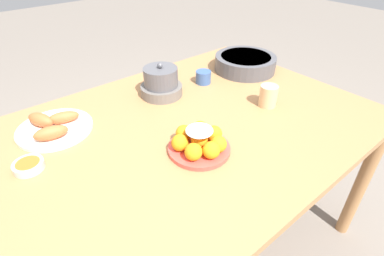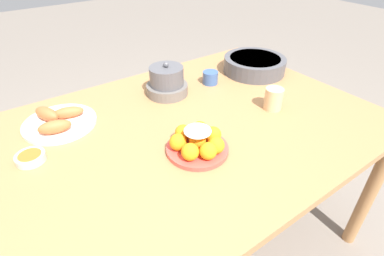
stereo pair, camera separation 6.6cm
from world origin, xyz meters
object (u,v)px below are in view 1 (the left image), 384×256
object	(u,v)px
seafood_platter	(53,127)
cup_near	(268,96)
cake_plate	(200,142)
dining_table	(186,142)
cup_far	(203,77)
warming_pot	(161,83)
serving_bowl	(245,63)
sauce_bowl	(29,165)

from	to	relation	value
seafood_platter	cup_near	distance (m)	0.86
cake_plate	seafood_platter	xyz separation A→B (m)	(-0.34, 0.44, -0.02)
dining_table	cup_far	world-z (taller)	cup_far
dining_table	warming_pot	world-z (taller)	warming_pot
cup_far	serving_bowl	bearing A→B (deg)	-5.54
warming_pot	sauce_bowl	bearing A→B (deg)	-167.31
serving_bowl	cup_far	distance (m)	0.27
sauce_bowl	cup_near	world-z (taller)	cup_near
cake_plate	cup_far	bearing A→B (deg)	47.06
dining_table	cup_near	distance (m)	0.40
cake_plate	serving_bowl	size ratio (longest dim) A/B	0.68
seafood_platter	warming_pot	bearing A→B (deg)	-2.77
warming_pot	cup_near	bearing A→B (deg)	-51.65
dining_table	sauce_bowl	distance (m)	0.56
cup_near	cup_far	world-z (taller)	cup_near
dining_table	seafood_platter	bearing A→B (deg)	144.83
cake_plate	warming_pot	bearing A→B (deg)	72.19
cup_far	cup_near	bearing A→B (deg)	-79.25
cake_plate	dining_table	bearing A→B (deg)	67.89
cup_far	warming_pot	bearing A→B (deg)	172.79
seafood_platter	warming_pot	xyz separation A→B (m)	(0.47, -0.02, 0.04)
dining_table	cup_near	world-z (taller)	cup_near
cake_plate	cup_far	world-z (taller)	cake_plate
cake_plate	cup_near	distance (m)	0.42
cake_plate	serving_bowl	bearing A→B (deg)	29.79
cake_plate	warming_pot	world-z (taller)	warming_pot
dining_table	cake_plate	xyz separation A→B (m)	(-0.06, -0.15, 0.12)
dining_table	cup_far	size ratio (longest dim) A/B	20.45
dining_table	sauce_bowl	world-z (taller)	sauce_bowl
dining_table	sauce_bowl	bearing A→B (deg)	166.95
serving_bowl	sauce_bowl	xyz separation A→B (m)	(-1.10, -0.08, -0.03)
sauce_bowl	warming_pot	size ratio (longest dim) A/B	0.50
cake_plate	cup_far	xyz separation A→B (m)	(0.36, 0.38, -0.01)
seafood_platter	cup_far	size ratio (longest dim) A/B	3.74
sauce_bowl	cup_far	size ratio (longest dim) A/B	1.28
dining_table	cup_far	distance (m)	0.39
cup_near	warming_pot	world-z (taller)	warming_pot
seafood_platter	cup_near	world-z (taller)	cup_near
cup_near	warming_pot	size ratio (longest dim) A/B	0.49
cake_plate	warming_pot	size ratio (longest dim) A/B	1.15
cup_far	dining_table	bearing A→B (deg)	-141.86
dining_table	cup_near	size ratio (longest dim) A/B	16.30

